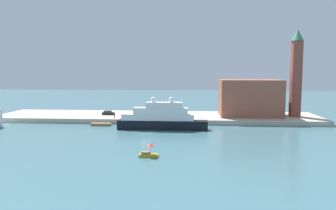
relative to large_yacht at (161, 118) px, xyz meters
name	(u,v)px	position (x,y,z in m)	size (l,w,h in m)	color
ground	(146,134)	(-3.36, -7.91, -3.16)	(400.00, 400.00, 0.00)	#3D6670
quay_dock	(157,117)	(-3.36, 19.76, -2.38)	(110.00, 23.34, 1.55)	#B7AD99
large_yacht	(161,118)	(0.00, 0.00, 0.00)	(25.91, 3.80, 10.44)	black
small_motorboat	(149,153)	(0.54, -30.86, -2.27)	(3.72, 1.53, 2.71)	#B7991E
work_barge	(101,124)	(-19.13, 4.74, -2.74)	(6.09, 1.69, 0.85)	olive
harbor_building	(250,98)	(28.35, 20.36, 4.54)	(20.13, 14.82, 12.29)	#93513D
bell_tower	(296,70)	(43.23, 19.47, 13.92)	(4.08, 4.08, 28.95)	brown
parked_car	(108,113)	(-20.34, 18.41, -0.98)	(4.36, 1.69, 1.44)	black
person_figure	(114,116)	(-16.29, 10.54, -0.78)	(0.36, 0.36, 1.77)	maroon
mooring_bollard	(175,118)	(3.56, 9.09, -1.18)	(0.37, 0.37, 0.87)	black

